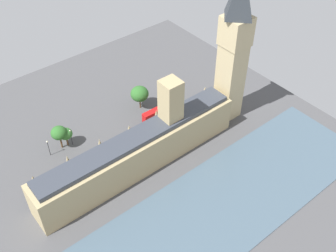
{
  "coord_description": "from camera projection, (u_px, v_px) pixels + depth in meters",
  "views": [
    {
      "loc": [
        -78.8,
        50.17,
        100.81
      ],
      "look_at": [
        1.0,
        -14.45,
        7.63
      ],
      "focal_mm": 43.43,
      "sensor_mm": 36.0,
      "label": 1
    }
  ],
  "objects": [
    {
      "name": "clock_tower",
      "position": [
        234.0,
        45.0,
        134.92
      ],
      "size": [
        8.84,
        8.84,
        58.34
      ],
      "color": "tan",
      "rests_on": "ground"
    },
    {
      "name": "parliament_building",
      "position": [
        142.0,
        148.0,
        130.76
      ],
      "size": [
        10.52,
        72.97,
        28.65
      ],
      "color": "tan",
      "rests_on": "ground"
    },
    {
      "name": "plane_tree_trailing",
      "position": [
        59.0,
        133.0,
        137.3
      ],
      "size": [
        5.47,
        5.47,
        9.18
      ],
      "color": "brown",
      "rests_on": "ground"
    },
    {
      "name": "car_dark_green_near_tower",
      "position": [
        139.0,
        128.0,
        148.05
      ],
      "size": [
        1.96,
        4.11,
        1.74
      ],
      "rotation": [
        0.0,
        0.0,
        0.02
      ],
      "color": "#19472D",
      "rests_on": "ground"
    },
    {
      "name": "ground_plane",
      "position": [
        137.0,
        162.0,
        136.48
      ],
      "size": [
        142.97,
        142.97,
        0.0
      ],
      "primitive_type": "plane",
      "color": "#4C4C4F"
    },
    {
      "name": "plane_tree_midblock",
      "position": [
        66.0,
        134.0,
        139.17
      ],
      "size": [
        4.72,
        4.72,
        7.32
      ],
      "color": "brown",
      "rests_on": "ground"
    },
    {
      "name": "plane_tree_far_end",
      "position": [
        140.0,
        94.0,
        153.6
      ],
      "size": [
        6.87,
        6.87,
        9.56
      ],
      "color": "brown",
      "rests_on": "ground"
    },
    {
      "name": "car_white_under_trees",
      "position": [
        100.0,
        154.0,
        138.08
      ],
      "size": [
        1.95,
        4.23,
        1.74
      ],
      "rotation": [
        0.0,
        0.0,
        -0.04
      ],
      "color": "silver",
      "rests_on": "ground"
    },
    {
      "name": "street_lamp_by_river_gate",
      "position": [
        48.0,
        145.0,
        135.92
      ],
      "size": [
        0.56,
        0.56,
        6.7
      ],
      "color": "black",
      "rests_on": "ground"
    },
    {
      "name": "street_lamp_opposite_hall",
      "position": [
        71.0,
        135.0,
        139.54
      ],
      "size": [
        0.56,
        0.56,
        6.95
      ],
      "color": "black",
      "rests_on": "ground"
    },
    {
      "name": "double_decker_bus_leading",
      "position": [
        155.0,
        114.0,
        150.91
      ],
      "size": [
        2.79,
        10.54,
        4.75
      ],
      "rotation": [
        0.0,
        0.0,
        -0.02
      ],
      "color": "red",
      "rests_on": "ground"
    },
    {
      "name": "river_thames",
      "position": [
        197.0,
        222.0,
        118.86
      ],
      "size": [
        32.34,
        128.67,
        0.25
      ],
      "primitive_type": "cube",
      "color": "#475B6B",
      "rests_on": "ground"
    },
    {
      "name": "pedestrian_corner",
      "position": [
        170.0,
        125.0,
        149.14
      ],
      "size": [
        0.66,
        0.7,
        1.68
      ],
      "rotation": [
        0.0,
        0.0,
        3.76
      ],
      "color": "maroon",
      "rests_on": "ground"
    },
    {
      "name": "car_yellow_cab_kerbside",
      "position": [
        79.0,
        166.0,
        134.21
      ],
      "size": [
        2.12,
        4.59,
        1.74
      ],
      "rotation": [
        0.0,
        0.0,
        -0.06
      ],
      "color": "gold",
      "rests_on": "ground"
    }
  ]
}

